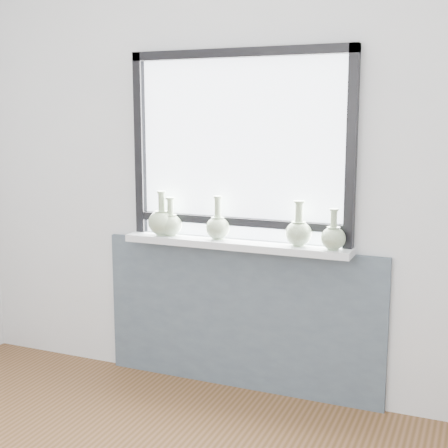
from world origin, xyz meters
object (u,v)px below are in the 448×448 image
at_px(vase_a, 162,221).
at_px(windowsill, 235,244).
at_px(vase_e, 333,237).
at_px(vase_b, 171,223).
at_px(vase_d, 299,231).
at_px(vase_c, 218,226).

bearing_deg(vase_a, windowsill, 1.61).
bearing_deg(vase_e, vase_b, 178.82).
bearing_deg(vase_d, vase_e, -7.78).
xyz_separation_m(vase_a, vase_c, (0.35, 0.01, -0.01)).
bearing_deg(vase_c, vase_a, -177.55).
relative_size(vase_a, vase_e, 1.20).
bearing_deg(windowsill, vase_d, 0.42).
distance_m(vase_b, vase_c, 0.30).
bearing_deg(windowsill, vase_c, 178.89).
height_order(vase_d, vase_e, vase_d).
distance_m(vase_a, vase_b, 0.05).
height_order(vase_b, vase_d, vase_d).
bearing_deg(windowsill, vase_b, -179.42).
relative_size(windowsill, vase_a, 5.09).
xyz_separation_m(vase_c, vase_e, (0.67, -0.03, -0.01)).
bearing_deg(vase_e, vase_d, 172.22).
height_order(vase_a, vase_c, vase_a).
xyz_separation_m(vase_b, vase_c, (0.30, 0.01, 0.00)).
bearing_deg(vase_b, vase_d, 0.50).
distance_m(vase_c, vase_e, 0.67).
xyz_separation_m(vase_b, vase_d, (0.77, 0.01, 0.01)).
bearing_deg(windowsill, vase_e, -2.44).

